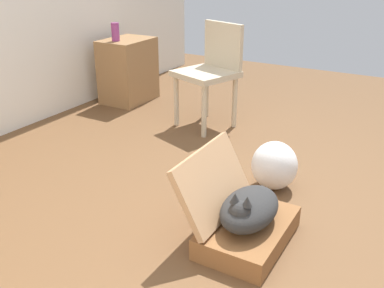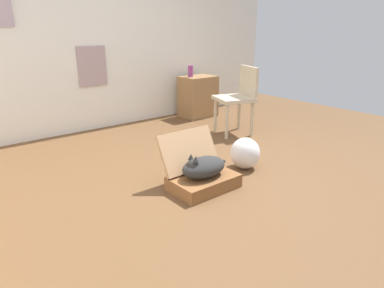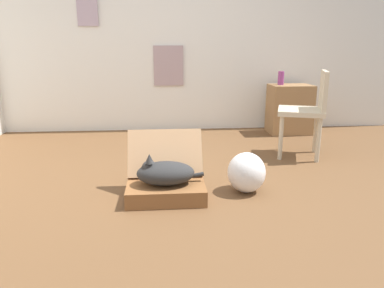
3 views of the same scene
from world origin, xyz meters
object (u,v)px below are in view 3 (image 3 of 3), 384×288
Objects in this scene: cat at (164,173)px; chair at (308,109)px; suitcase_base at (166,191)px; plastic_bag_white at (246,172)px; vase_tall at (281,78)px; side_table at (289,109)px.

chair is at bearing 34.16° from cat.
plastic_bag_white is at bearing 8.59° from suitcase_base.
vase_tall is at bearing -164.18° from chair.
cat is 0.80× the size of side_table.
chair reaches higher than plastic_bag_white.
vase_tall is at bearing 53.82° from suitcase_base.
chair is (1.50, 1.02, 0.45)m from suitcase_base.
cat is (-0.01, 0.00, 0.15)m from suitcase_base.
chair reaches higher than cat.
cat is 0.67m from plastic_bag_white.
plastic_bag_white is (0.66, 0.10, -0.05)m from cat.
side_table is 1.12m from chair.
suitcase_base is 0.66m from plastic_bag_white.
vase_tall is (0.91, 2.04, 0.58)m from plastic_bag_white.
suitcase_base is at bearing -36.71° from chair.
side_table reaches higher than suitcase_base.
side_table is at bearing 51.19° from suitcase_base.
vase_tall reaches higher than cat.
plastic_bag_white is at bearing -117.51° from side_table.
suitcase_base is at bearing -128.81° from side_table.
side_table is at bearing 62.49° from plastic_bag_white.
chair is at bearing -93.15° from vase_tall.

